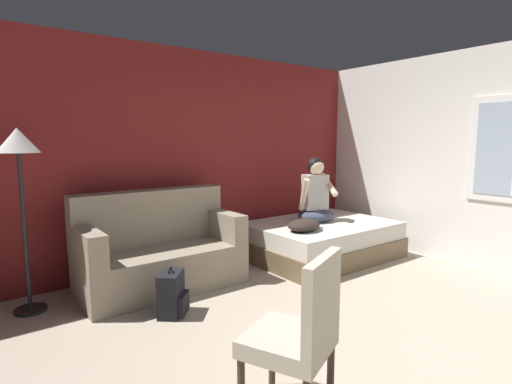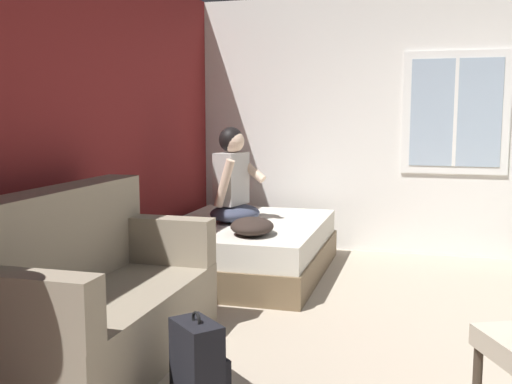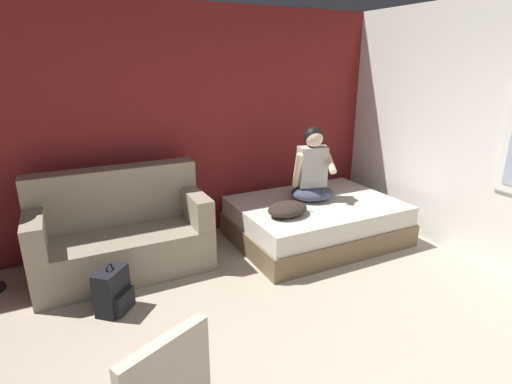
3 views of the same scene
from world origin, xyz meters
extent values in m
cube|color=maroon|center=(0.00, 3.17, 1.35)|extent=(10.24, 0.16, 2.70)
cube|color=brown|center=(1.42, 2.26, 0.13)|extent=(1.93, 1.43, 0.26)
cube|color=beige|center=(1.42, 2.26, 0.37)|extent=(1.87, 1.39, 0.22)
cube|color=gray|center=(-0.79, 2.47, 0.22)|extent=(1.70, 0.81, 0.44)
cube|color=gray|center=(-0.79, 2.77, 0.74)|extent=(1.70, 0.25, 0.60)
cube|color=gray|center=(-1.55, 2.47, 0.60)|extent=(0.18, 0.80, 0.32)
cube|color=gray|center=(-0.03, 2.48, 0.60)|extent=(0.18, 0.80, 0.32)
ellipsoid|color=#383D51|center=(1.42, 2.37, 0.56)|extent=(0.61, 0.55, 0.16)
cube|color=#B2ADA8|center=(1.43, 2.40, 0.88)|extent=(0.37, 0.27, 0.48)
cylinder|color=beige|center=(1.23, 2.40, 0.86)|extent=(0.13, 0.22, 0.44)
cylinder|color=beige|center=(1.58, 2.29, 0.98)|extent=(0.17, 0.38, 0.29)
sphere|color=beige|center=(1.43, 2.39, 1.23)|extent=(0.21, 0.21, 0.21)
ellipsoid|color=black|center=(1.43, 2.40, 1.24)|extent=(0.27, 0.27, 0.23)
cube|color=black|center=(-1.00, 1.81, 0.20)|extent=(0.33, 0.34, 0.40)
cube|color=black|center=(-0.92, 1.74, 0.11)|extent=(0.20, 0.21, 0.18)
torus|color=black|center=(-1.00, 1.81, 0.42)|extent=(0.07, 0.07, 0.09)
ellipsoid|color=#2D231E|center=(0.89, 2.05, 0.55)|extent=(0.55, 0.47, 0.14)
cube|color=#B7B7BC|center=(1.14, 2.05, 0.48)|extent=(0.16, 0.10, 0.01)
camera|label=1|loc=(-2.48, -1.44, 1.60)|focal=28.00mm
camera|label=2|loc=(-3.80, 0.71, 1.47)|focal=42.00mm
camera|label=3|loc=(-1.23, -1.42, 2.08)|focal=28.00mm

